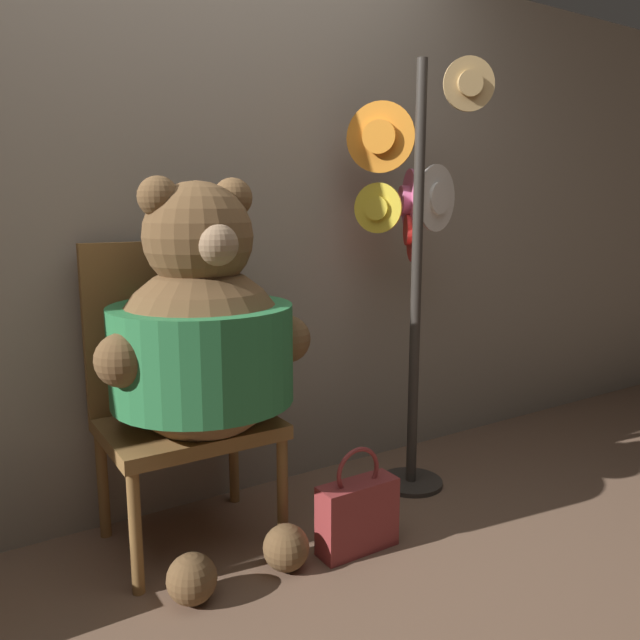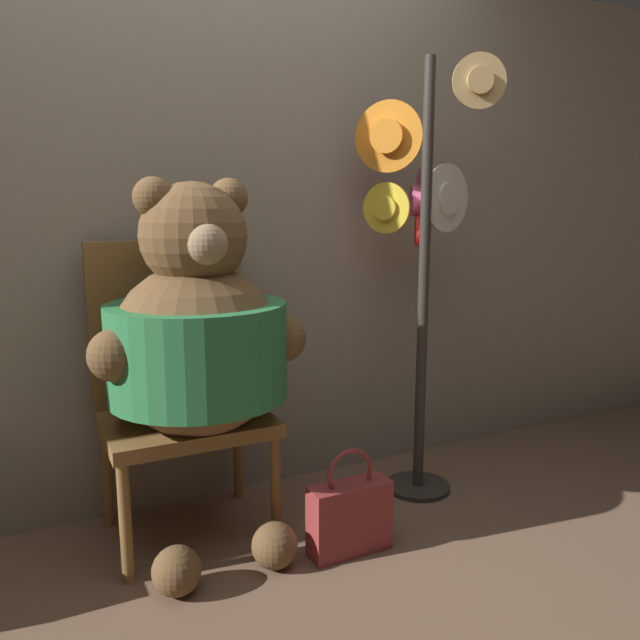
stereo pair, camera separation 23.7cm
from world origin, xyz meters
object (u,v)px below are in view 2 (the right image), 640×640
object	(u,v)px
handbag_on_ground	(350,515)
chair	(178,382)
teddy_bear	(198,339)
hat_display_rack	(421,237)

from	to	relation	value
handbag_on_ground	chair	bearing A→B (deg)	135.14
teddy_bear	handbag_on_ground	bearing A→B (deg)	-33.71
teddy_bear	handbag_on_ground	world-z (taller)	teddy_bear
hat_display_rack	handbag_on_ground	size ratio (longest dim) A/B	4.66
teddy_bear	hat_display_rack	xyz separation A→B (m)	(0.98, 0.07, 0.33)
chair	teddy_bear	bearing A→B (deg)	-79.88
hat_display_rack	teddy_bear	bearing A→B (deg)	-175.74
chair	hat_display_rack	world-z (taller)	hat_display_rack
hat_display_rack	handbag_on_ground	xyz separation A→B (m)	(-0.54, -0.37, -0.95)
chair	handbag_on_ground	world-z (taller)	chair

